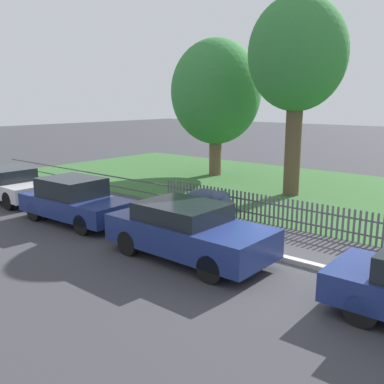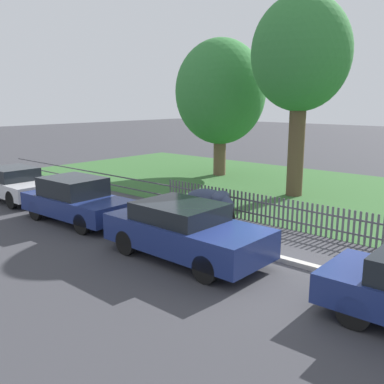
{
  "view_description": "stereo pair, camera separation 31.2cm",
  "coord_description": "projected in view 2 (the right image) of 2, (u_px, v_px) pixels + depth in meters",
  "views": [
    {
      "loc": [
        4.76,
        -9.03,
        3.89
      ],
      "look_at": [
        -3.6,
        0.92,
        1.1
      ],
      "focal_mm": 40.0,
      "sensor_mm": 36.0,
      "label": 1
    },
    {
      "loc": [
        4.99,
        -8.82,
        3.89
      ],
      "look_at": [
        -3.6,
        0.92,
        1.1
      ],
      "focal_mm": 40.0,
      "sensor_mm": 36.0,
      "label": 2
    }
  ],
  "objects": [
    {
      "name": "tree_nearest_kerb",
      "position": [
        220.0,
        92.0,
        21.88
      ],
      "size": [
        4.63,
        4.63,
        6.97
      ],
      "color": "brown",
      "rests_on": "ground"
    },
    {
      "name": "covered_motorcycle",
      "position": [
        210.0,
        202.0,
        13.93
      ],
      "size": [
        1.97,
        0.83,
        1.07
      ],
      "rotation": [
        0.0,
        0.0,
        0.05
      ],
      "color": "black",
      "rests_on": "ground"
    },
    {
      "name": "parked_car_navy_estate",
      "position": [
        185.0,
        230.0,
        10.64
      ],
      "size": [
        4.3,
        1.87,
        1.4
      ],
      "rotation": [
        0.0,
        0.0,
        -0.01
      ],
      "color": "navy",
      "rests_on": "ground"
    },
    {
      "name": "parked_car_black_saloon",
      "position": [
        76.0,
        200.0,
        13.91
      ],
      "size": [
        4.06,
        1.86,
        1.44
      ],
      "rotation": [
        0.0,
        0.0,
        0.04
      ],
      "color": "navy",
      "rests_on": "ground"
    },
    {
      "name": "park_fence",
      "position": [
        324.0,
        221.0,
        12.34
      ],
      "size": [
        36.35,
        0.05,
        0.95
      ],
      "color": "#4C4C51",
      "rests_on": "ground"
    },
    {
      "name": "ground_plane",
      "position": [
        277.0,
        262.0,
        10.52
      ],
      "size": [
        120.0,
        120.0,
        0.0
      ],
      "primitive_type": "plane",
      "color": "#38383D"
    },
    {
      "name": "kerb_stone",
      "position": [
        279.0,
        258.0,
        10.58
      ],
      "size": [
        36.35,
        0.2,
        0.12
      ],
      "primitive_type": "cube",
      "color": "#B2ADA3",
      "rests_on": "ground"
    },
    {
      "name": "tree_behind_motorcycle",
      "position": [
        301.0,
        56.0,
        16.71
      ],
      "size": [
        3.9,
        3.9,
        7.93
      ],
      "color": "brown",
      "rests_on": "ground"
    },
    {
      "name": "parked_car_silver_hatchback",
      "position": [
        15.0,
        184.0,
        16.86
      ],
      "size": [
        3.77,
        1.7,
        1.3
      ],
      "rotation": [
        0.0,
        0.0,
        -0.01
      ],
      "color": "silver",
      "rests_on": "ground"
    }
  ]
}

